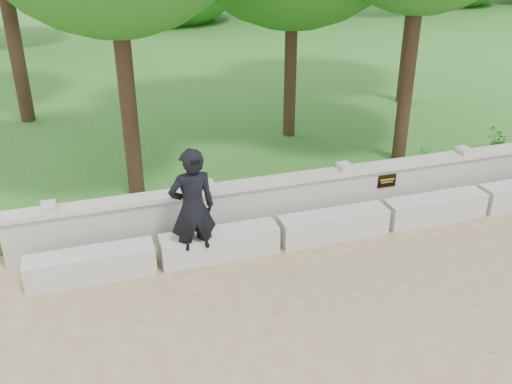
% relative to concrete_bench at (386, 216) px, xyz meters
% --- Properties ---
extents(ground, '(80.00, 80.00, 0.00)m').
position_rel_concrete_bench_xyz_m(ground, '(-0.00, -1.90, -0.22)').
color(ground, '#9B875F').
rests_on(ground, ground).
extents(lawn, '(40.00, 22.00, 0.25)m').
position_rel_concrete_bench_xyz_m(lawn, '(-0.00, 12.10, -0.10)').
color(lawn, '#1C5B16').
rests_on(lawn, ground).
extents(concrete_bench, '(11.90, 0.45, 0.45)m').
position_rel_concrete_bench_xyz_m(concrete_bench, '(0.00, 0.00, 0.00)').
color(concrete_bench, '#B1AEA7').
rests_on(concrete_bench, ground).
extents(parapet_wall, '(12.50, 0.35, 0.90)m').
position_rel_concrete_bench_xyz_m(parapet_wall, '(0.00, 0.70, 0.24)').
color(parapet_wall, '#A6A49D').
rests_on(parapet_wall, ground).
extents(man_main, '(0.73, 0.65, 1.95)m').
position_rel_concrete_bench_xyz_m(man_main, '(-3.43, -0.10, 0.75)').
color(man_main, black).
rests_on(man_main, ground).
extents(shrub_a, '(0.40, 0.40, 0.64)m').
position_rel_concrete_bench_xyz_m(shrub_a, '(-3.37, 1.40, 0.34)').
color(shrub_a, '#2E7A29').
rests_on(shrub_a, lawn).
extents(shrub_b, '(0.35, 0.38, 0.55)m').
position_rel_concrete_bench_xyz_m(shrub_b, '(1.66, 1.40, 0.30)').
color(shrub_b, '#2E7A29').
rests_on(shrub_b, lawn).
extents(shrub_c, '(0.62, 0.58, 0.57)m').
position_rel_concrete_bench_xyz_m(shrub_c, '(3.79, 1.82, 0.31)').
color(shrub_c, '#2E7A29').
rests_on(shrub_c, lawn).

